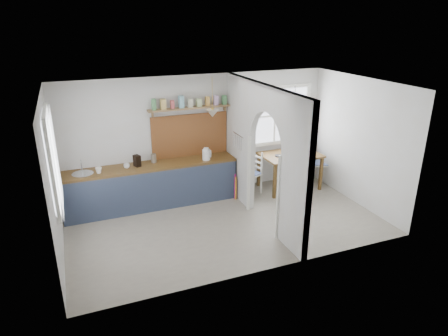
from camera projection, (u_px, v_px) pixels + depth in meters
name	position (u px, v px, depth m)	size (l,w,h in m)	color
floor	(227.00, 224.00, 7.59)	(5.80, 3.20, 0.01)	gray
ceiling	(227.00, 86.00, 6.67)	(5.80, 3.20, 0.01)	beige
walls	(227.00, 159.00, 7.13)	(5.81, 3.21, 2.60)	beige
partition	(261.00, 146.00, 7.37)	(0.12, 3.20, 2.60)	beige
kitchen_window	(51.00, 161.00, 6.02)	(0.10, 1.16, 1.50)	white
nook_window	(275.00, 116.00, 9.00)	(1.76, 0.10, 1.30)	white
counter	(152.00, 185.00, 8.19)	(3.50, 0.60, 0.90)	#563914
sink	(83.00, 174.00, 7.57)	(0.40, 0.40, 0.02)	silver
backsplash	(190.00, 135.00, 8.41)	(1.65, 0.03, 0.90)	brown
shelf	(190.00, 105.00, 8.10)	(1.75, 0.20, 0.21)	#9F7143
pendant_lamp	(212.00, 113.00, 7.98)	(0.26, 0.26, 0.16)	beige
utensil_rail	(238.00, 135.00, 8.07)	(0.02, 0.02, 0.50)	silver
dining_table	(289.00, 171.00, 9.06)	(1.30, 0.87, 0.81)	#563914
chair_left	(249.00, 173.00, 8.74)	(0.44, 0.44, 0.95)	white
chair_right	(319.00, 162.00, 9.41)	(0.43, 0.43, 0.94)	white
kettle	(206.00, 154.00, 8.26)	(0.22, 0.17, 0.26)	white
mug_a	(99.00, 170.00, 7.57)	(0.12, 0.12, 0.11)	white
mug_b	(127.00, 166.00, 7.82)	(0.12, 0.12, 0.09)	white
knife_block	(137.00, 161.00, 7.90)	(0.10, 0.15, 0.23)	black
jar	(154.00, 158.00, 8.12)	(0.11, 0.11, 0.17)	#746856
towel_magenta	(235.00, 187.00, 8.53)	(0.02, 0.03, 0.58)	#C5156B
towel_orange	(236.00, 189.00, 8.51)	(0.02, 0.03, 0.54)	orange
bowl	(302.00, 153.00, 8.89)	(0.27, 0.27, 0.07)	white
table_cup	(288.00, 154.00, 8.78)	(0.10, 0.10, 0.09)	#6A9761
plate	(279.00, 156.00, 8.79)	(0.20, 0.20, 0.02)	black
vase	(288.00, 148.00, 9.03)	(0.17, 0.17, 0.18)	#553370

